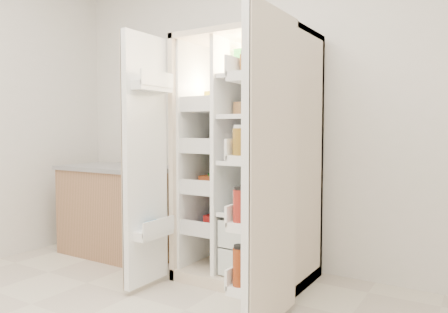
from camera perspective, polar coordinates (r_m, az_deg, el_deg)
The scene contains 5 objects.
wall_back at distance 3.51m, azimuth 5.73°, elevation 7.49°, with size 4.00×0.02×2.70m, color silver.
refrigerator at distance 3.19m, azimuth 3.84°, elevation -3.01°, with size 0.92×0.70×1.80m.
freezer_door at distance 2.98m, azimuth -10.48°, elevation -0.65°, with size 0.15×0.40×1.72m.
fridge_door at distance 2.35m, azimuth 5.92°, elevation -2.11°, with size 0.17×0.58×1.72m.
kitchen_counter at distance 3.91m, azimuth -13.74°, elevation -7.02°, with size 1.09×0.58×0.79m.
Camera 1 is at (1.55, -1.14, 1.10)m, focal length 34.00 mm.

